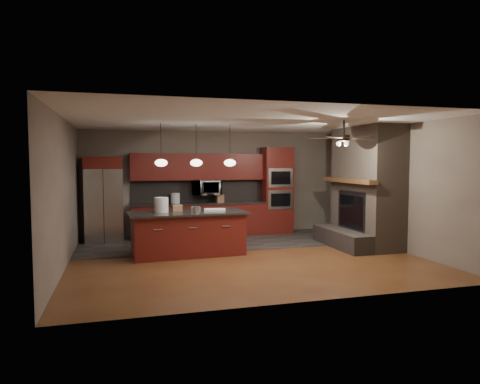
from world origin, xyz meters
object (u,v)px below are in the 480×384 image
object	(u,v)px
oven_tower	(277,190)
kitchen_island	(188,233)
white_bucket	(161,205)
counter_bucket	(175,198)
refrigerator	(104,199)
counter_box	(220,199)
paint_can	(196,209)
microwave	(207,187)
paint_tray	(215,210)
cardboard_box	(178,208)

from	to	relation	value
oven_tower	kitchen_island	size ratio (longest dim) A/B	0.95
white_bucket	counter_bucket	distance (m)	2.17
kitchen_island	white_bucket	size ratio (longest dim) A/B	8.02
refrigerator	counter_box	size ratio (longest dim) A/B	10.16
white_bucket	paint_can	size ratio (longest dim) A/B	1.60
oven_tower	counter_box	distance (m)	1.64
microwave	counter_box	xyz separation A→B (m)	(0.35, -0.10, -0.30)
paint_tray	refrigerator	bearing A→B (deg)	151.77
oven_tower	counter_bucket	world-z (taller)	oven_tower
microwave	kitchen_island	size ratio (longest dim) A/B	0.29
paint_tray	counter_bucket	size ratio (longest dim) A/B	1.69
refrigerator	paint_can	size ratio (longest dim) A/B	10.75
refrigerator	white_bucket	size ratio (longest dim) A/B	6.73
counter_box	paint_can	bearing A→B (deg)	-119.02
oven_tower	counter_bucket	size ratio (longest dim) A/B	8.88
counter_box	counter_bucket	bearing A→B (deg)	173.20
cardboard_box	counter_box	xyz separation A→B (m)	(1.38, 1.90, 0.02)
oven_tower	paint_tray	xyz separation A→B (m)	(-2.23, -2.15, -0.25)
counter_bucket	paint_can	bearing A→B (deg)	-86.61
paint_tray	white_bucket	bearing A→B (deg)	-169.52
kitchen_island	paint_tray	world-z (taller)	paint_tray
white_bucket	paint_tray	size ratio (longest dim) A/B	0.69
white_bucket	counter_bucket	world-z (taller)	white_bucket
paint_tray	oven_tower	bearing A→B (deg)	57.02
oven_tower	cardboard_box	distance (m)	3.58
paint_tray	counter_box	bearing A→B (deg)	87.19
cardboard_box	counter_box	distance (m)	2.35
paint_can	paint_tray	distance (m)	0.49
refrigerator	paint_can	world-z (taller)	refrigerator
white_bucket	counter_bucket	size ratio (longest dim) A/B	1.17
refrigerator	paint_tray	world-z (taller)	refrigerator
paint_tray	counter_bucket	bearing A→B (deg)	118.35
white_bucket	kitchen_island	bearing A→B (deg)	-5.26
microwave	counter_box	bearing A→B (deg)	-16.08
paint_can	cardboard_box	xyz separation A→B (m)	(-0.33, 0.39, -0.00)
counter_bucket	counter_box	xyz separation A→B (m)	(1.19, -0.05, -0.03)
counter_box	kitchen_island	bearing A→B (deg)	-123.83
refrigerator	kitchen_island	size ratio (longest dim) A/B	0.84
paint_tray	counter_bucket	distance (m)	2.24
white_bucket	oven_tower	bearing A→B (deg)	31.91
oven_tower	white_bucket	size ratio (longest dim) A/B	7.59
counter_bucket	paint_tray	bearing A→B (deg)	-74.70
oven_tower	white_bucket	bearing A→B (deg)	-148.09
kitchen_island	counter_bucket	bearing A→B (deg)	87.07
paint_tray	counter_box	size ratio (longest dim) A/B	2.18
microwave	refrigerator	bearing A→B (deg)	-177.13
white_bucket	paint_can	xyz separation A→B (m)	(0.69, -0.23, -0.09)
paint_can	cardboard_box	bearing A→B (deg)	130.19
paint_can	paint_tray	size ratio (longest dim) A/B	0.43
microwave	counter_box	world-z (taller)	microwave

